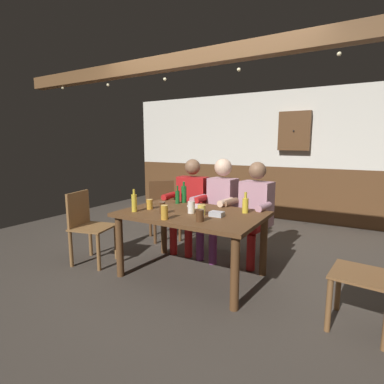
{
  "coord_description": "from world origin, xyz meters",
  "views": [
    {
      "loc": [
        1.6,
        -2.8,
        1.46
      ],
      "look_at": [
        0.0,
        -0.07,
        0.95
      ],
      "focal_mm": 28.02,
      "sensor_mm": 36.0,
      "label": 1
    }
  ],
  "objects_px": {
    "bottle_1": "(134,203)",
    "pint_glass_5": "(165,212)",
    "chair_empty_near_right": "(375,274)",
    "wall_dart_cabinet": "(294,131)",
    "pint_glass_4": "(162,208)",
    "bottle_2": "(177,197)",
    "pint_glass_2": "(202,210)",
    "person_2": "(254,208)",
    "bottle_3": "(184,194)",
    "pint_glass_1": "(200,215)",
    "bottle_0": "(245,205)",
    "plate_0": "(196,206)",
    "pint_glass_3": "(150,204)",
    "person_1": "(220,203)",
    "condiment_caddy": "(217,214)",
    "pint_glass_0": "(191,207)",
    "chair_empty_far_end": "(163,208)",
    "chair_empty_near_left": "(87,225)",
    "dining_table": "(192,221)",
    "person_0": "(190,201)"
  },
  "relations": [
    {
      "from": "plate_0",
      "to": "pint_glass_4",
      "type": "xyz_separation_m",
      "value": [
        -0.13,
        -0.49,
        0.06
      ]
    },
    {
      "from": "chair_empty_near_left",
      "to": "bottle_0",
      "type": "bearing_deg",
      "value": 94.3
    },
    {
      "from": "chair_empty_near_left",
      "to": "bottle_2",
      "type": "distance_m",
      "value": 1.16
    },
    {
      "from": "pint_glass_1",
      "to": "bottle_1",
      "type": "bearing_deg",
      "value": -179.93
    },
    {
      "from": "person_1",
      "to": "pint_glass_4",
      "type": "xyz_separation_m",
      "value": [
        -0.23,
        -0.94,
        0.09
      ]
    },
    {
      "from": "bottle_2",
      "to": "pint_glass_5",
      "type": "distance_m",
      "value": 0.8
    },
    {
      "from": "bottle_1",
      "to": "wall_dart_cabinet",
      "type": "xyz_separation_m",
      "value": [
        0.96,
        3.29,
        0.86
      ]
    },
    {
      "from": "person_0",
      "to": "pint_glass_3",
      "type": "relative_size",
      "value": 11.21
    },
    {
      "from": "condiment_caddy",
      "to": "bottle_1",
      "type": "relative_size",
      "value": 0.56
    },
    {
      "from": "chair_empty_near_right",
      "to": "pint_glass_5",
      "type": "relative_size",
      "value": 6.17
    },
    {
      "from": "chair_empty_near_left",
      "to": "pint_glass_3",
      "type": "height_order",
      "value": "chair_empty_near_left"
    },
    {
      "from": "bottle_3",
      "to": "pint_glass_2",
      "type": "relative_size",
      "value": 2.55
    },
    {
      "from": "chair_empty_far_end",
      "to": "bottle_3",
      "type": "bearing_deg",
      "value": 94.38
    },
    {
      "from": "person_1",
      "to": "pint_glass_4",
      "type": "relative_size",
      "value": 9.96
    },
    {
      "from": "chair_empty_far_end",
      "to": "pint_glass_4",
      "type": "relative_size",
      "value": 6.9
    },
    {
      "from": "person_0",
      "to": "chair_empty_near_left",
      "type": "relative_size",
      "value": 1.42
    },
    {
      "from": "chair_empty_near_right",
      "to": "bottle_3",
      "type": "xyz_separation_m",
      "value": [
        -2.08,
        0.59,
        0.36
      ]
    },
    {
      "from": "pint_glass_1",
      "to": "bottle_0",
      "type": "bearing_deg",
      "value": 65.93
    },
    {
      "from": "bottle_1",
      "to": "pint_glass_4",
      "type": "xyz_separation_m",
      "value": [
        0.32,
        0.08,
        -0.04
      ]
    },
    {
      "from": "chair_empty_near_right",
      "to": "bottle_0",
      "type": "relative_size",
      "value": 3.91
    },
    {
      "from": "bottle_1",
      "to": "pint_glass_1",
      "type": "height_order",
      "value": "bottle_1"
    },
    {
      "from": "person_2",
      "to": "wall_dart_cabinet",
      "type": "relative_size",
      "value": 1.77
    },
    {
      "from": "bottle_1",
      "to": "pint_glass_5",
      "type": "relative_size",
      "value": 1.74
    },
    {
      "from": "dining_table",
      "to": "wall_dart_cabinet",
      "type": "distance_m",
      "value": 3.2
    },
    {
      "from": "pint_glass_0",
      "to": "pint_glass_1",
      "type": "xyz_separation_m",
      "value": [
        0.24,
        -0.25,
        -0.01
      ]
    },
    {
      "from": "pint_glass_2",
      "to": "person_2",
      "type": "bearing_deg",
      "value": 68.69
    },
    {
      "from": "chair_empty_near_left",
      "to": "plate_0",
      "type": "distance_m",
      "value": 1.36
    },
    {
      "from": "pint_glass_1",
      "to": "chair_empty_near_right",
      "type": "bearing_deg",
      "value": 4.73
    },
    {
      "from": "dining_table",
      "to": "pint_glass_1",
      "type": "relative_size",
      "value": 12.96
    },
    {
      "from": "wall_dart_cabinet",
      "to": "bottle_1",
      "type": "bearing_deg",
      "value": -106.31
    },
    {
      "from": "plate_0",
      "to": "wall_dart_cabinet",
      "type": "distance_m",
      "value": 2.93
    },
    {
      "from": "bottle_3",
      "to": "pint_glass_1",
      "type": "height_order",
      "value": "bottle_3"
    },
    {
      "from": "pint_glass_3",
      "to": "pint_glass_4",
      "type": "bearing_deg",
      "value": -23.23
    },
    {
      "from": "pint_glass_3",
      "to": "pint_glass_5",
      "type": "bearing_deg",
      "value": -35.26
    },
    {
      "from": "person_2",
      "to": "bottle_0",
      "type": "height_order",
      "value": "person_2"
    },
    {
      "from": "wall_dart_cabinet",
      "to": "pint_glass_3",
      "type": "bearing_deg",
      "value": -106.22
    },
    {
      "from": "chair_empty_near_right",
      "to": "bottle_1",
      "type": "distance_m",
      "value": 2.31
    },
    {
      "from": "person_2",
      "to": "bottle_3",
      "type": "distance_m",
      "value": 0.88
    },
    {
      "from": "pint_glass_2",
      "to": "wall_dart_cabinet",
      "type": "relative_size",
      "value": 0.15
    },
    {
      "from": "dining_table",
      "to": "pint_glass_4",
      "type": "height_order",
      "value": "pint_glass_4"
    },
    {
      "from": "person_1",
      "to": "pint_glass_0",
      "type": "relative_size",
      "value": 9.91
    },
    {
      "from": "person_1",
      "to": "pint_glass_3",
      "type": "height_order",
      "value": "person_1"
    },
    {
      "from": "person_0",
      "to": "chair_empty_near_left",
      "type": "height_order",
      "value": "person_0"
    },
    {
      "from": "pint_glass_2",
      "to": "pint_glass_5",
      "type": "height_order",
      "value": "pint_glass_5"
    },
    {
      "from": "plate_0",
      "to": "pint_glass_4",
      "type": "relative_size",
      "value": 1.64
    },
    {
      "from": "chair_empty_near_left",
      "to": "pint_glass_1",
      "type": "relative_size",
      "value": 7.52
    },
    {
      "from": "person_2",
      "to": "chair_empty_far_end",
      "type": "bearing_deg",
      "value": -1.27
    },
    {
      "from": "chair_empty_near_right",
      "to": "pint_glass_1",
      "type": "distance_m",
      "value": 1.5
    },
    {
      "from": "bottle_2",
      "to": "pint_glass_5",
      "type": "xyz_separation_m",
      "value": [
        0.32,
        -0.73,
        -0.01
      ]
    },
    {
      "from": "chair_empty_near_right",
      "to": "pint_glass_4",
      "type": "height_order",
      "value": "chair_empty_near_right"
    }
  ]
}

